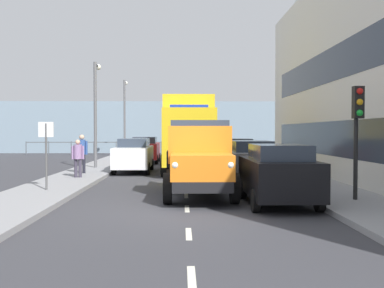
{
  "coord_description": "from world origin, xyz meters",
  "views": [
    {
      "loc": [
        0.14,
        12.0,
        2.08
      ],
      "look_at": [
        -0.34,
        -9.46,
        1.49
      ],
      "focal_mm": 42.3,
      "sensor_mm": 36.0,
      "label": 1
    }
  ],
  "objects_px": {
    "pedestrian_couple_b": "(82,150)",
    "lamp_post_promenade": "(96,104)",
    "lorry_cargo_yellow": "(188,132)",
    "pedestrian_couple_a": "(78,155)",
    "street_sign": "(46,144)",
    "car_maroon_kerbside_2": "(235,155)",
    "car_black_kerbside_near": "(278,174)",
    "car_grey_kerbside_1": "(250,161)",
    "car_red_oppositeside_1": "(145,149)",
    "car_white_oppositeside_0": "(134,155)",
    "traffic_light_near": "(357,118)",
    "truck_vintage_orange": "(199,160)",
    "lamp_post_far": "(125,110)"
  },
  "relations": [
    {
      "from": "lamp_post_promenade",
      "to": "car_black_kerbside_near",
      "type": "bearing_deg",
      "value": 121.92
    },
    {
      "from": "car_red_oppositeside_1",
      "to": "truck_vintage_orange",
      "type": "bearing_deg",
      "value": 100.8
    },
    {
      "from": "pedestrian_couple_b",
      "to": "lamp_post_promenade",
      "type": "height_order",
      "value": "lamp_post_promenade"
    },
    {
      "from": "car_maroon_kerbside_2",
      "to": "car_white_oppositeside_0",
      "type": "height_order",
      "value": "same"
    },
    {
      "from": "car_red_oppositeside_1",
      "to": "traffic_light_near",
      "type": "distance_m",
      "value": 18.95
    },
    {
      "from": "lorry_cargo_yellow",
      "to": "pedestrian_couple_b",
      "type": "bearing_deg",
      "value": 25.77
    },
    {
      "from": "lorry_cargo_yellow",
      "to": "car_maroon_kerbside_2",
      "type": "height_order",
      "value": "lorry_cargo_yellow"
    },
    {
      "from": "car_grey_kerbside_1",
      "to": "traffic_light_near",
      "type": "height_order",
      "value": "traffic_light_near"
    },
    {
      "from": "car_black_kerbside_near",
      "to": "car_white_oppositeside_0",
      "type": "bearing_deg",
      "value": -63.59
    },
    {
      "from": "truck_vintage_orange",
      "to": "lamp_post_promenade",
      "type": "relative_size",
      "value": 1.0
    },
    {
      "from": "lorry_cargo_yellow",
      "to": "car_grey_kerbside_1",
      "type": "xyz_separation_m",
      "value": [
        -2.4,
        5.53,
        -1.18
      ]
    },
    {
      "from": "lamp_post_promenade",
      "to": "car_grey_kerbside_1",
      "type": "bearing_deg",
      "value": 138.11
    },
    {
      "from": "pedestrian_couple_a",
      "to": "car_black_kerbside_near",
      "type": "bearing_deg",
      "value": 137.94
    },
    {
      "from": "car_maroon_kerbside_2",
      "to": "street_sign",
      "type": "xyz_separation_m",
      "value": [
        7.21,
        8.16,
        0.79
      ]
    },
    {
      "from": "car_grey_kerbside_1",
      "to": "street_sign",
      "type": "relative_size",
      "value": 1.8
    },
    {
      "from": "car_white_oppositeside_0",
      "to": "lamp_post_far",
      "type": "xyz_separation_m",
      "value": [
        2.19,
        -13.8,
        2.91
      ]
    },
    {
      "from": "pedestrian_couple_a",
      "to": "street_sign",
      "type": "height_order",
      "value": "street_sign"
    },
    {
      "from": "pedestrian_couple_b",
      "to": "traffic_light_near",
      "type": "distance_m",
      "value": 12.82
    },
    {
      "from": "lorry_cargo_yellow",
      "to": "pedestrian_couple_a",
      "type": "xyz_separation_m",
      "value": [
        4.71,
        4.33,
        -0.99
      ]
    },
    {
      "from": "lorry_cargo_yellow",
      "to": "lamp_post_promenade",
      "type": "distance_m",
      "value": 5.3
    },
    {
      "from": "pedestrian_couple_b",
      "to": "lamp_post_far",
      "type": "height_order",
      "value": "lamp_post_far"
    },
    {
      "from": "truck_vintage_orange",
      "to": "car_red_oppositeside_1",
      "type": "height_order",
      "value": "truck_vintage_orange"
    },
    {
      "from": "pedestrian_couple_b",
      "to": "lamp_post_promenade",
      "type": "xyz_separation_m",
      "value": [
        -0.0,
        -3.48,
        2.37
      ]
    },
    {
      "from": "lamp_post_promenade",
      "to": "traffic_light_near",
      "type": "bearing_deg",
      "value": 128.77
    },
    {
      "from": "truck_vintage_orange",
      "to": "car_white_oppositeside_0",
      "type": "xyz_separation_m",
      "value": [
        3.0,
        -8.86,
        -0.28
      ]
    },
    {
      "from": "lorry_cargo_yellow",
      "to": "lamp_post_promenade",
      "type": "relative_size",
      "value": 1.45
    },
    {
      "from": "lorry_cargo_yellow",
      "to": "pedestrian_couple_a",
      "type": "bearing_deg",
      "value": 42.6
    },
    {
      "from": "car_red_oppositeside_1",
      "to": "car_white_oppositeside_0",
      "type": "bearing_deg",
      "value": 90.0
    },
    {
      "from": "lamp_post_promenade",
      "to": "lorry_cargo_yellow",
      "type": "bearing_deg",
      "value": 167.76
    },
    {
      "from": "car_grey_kerbside_1",
      "to": "car_maroon_kerbside_2",
      "type": "bearing_deg",
      "value": -90.0
    },
    {
      "from": "traffic_light_near",
      "to": "lamp_post_far",
      "type": "relative_size",
      "value": 0.52
    },
    {
      "from": "car_red_oppositeside_1",
      "to": "traffic_light_near",
      "type": "bearing_deg",
      "value": 113.0
    },
    {
      "from": "street_sign",
      "to": "lorry_cargo_yellow",
      "type": "bearing_deg",
      "value": -119.84
    },
    {
      "from": "pedestrian_couple_b",
      "to": "car_maroon_kerbside_2",
      "type": "bearing_deg",
      "value": -163.63
    },
    {
      "from": "car_grey_kerbside_1",
      "to": "car_red_oppositeside_1",
      "type": "bearing_deg",
      "value": -66.81
    },
    {
      "from": "lamp_post_far",
      "to": "street_sign",
      "type": "relative_size",
      "value": 2.71
    },
    {
      "from": "pedestrian_couple_a",
      "to": "pedestrian_couple_b",
      "type": "relative_size",
      "value": 0.89
    },
    {
      "from": "car_white_oppositeside_0",
      "to": "traffic_light_near",
      "type": "distance_m",
      "value": 12.94
    },
    {
      "from": "lamp_post_far",
      "to": "pedestrian_couple_a",
      "type": "bearing_deg",
      "value": 90.84
    },
    {
      "from": "car_white_oppositeside_0",
      "to": "pedestrian_couple_a",
      "type": "height_order",
      "value": "pedestrian_couple_a"
    },
    {
      "from": "car_grey_kerbside_1",
      "to": "car_maroon_kerbside_2",
      "type": "relative_size",
      "value": 0.96
    },
    {
      "from": "car_grey_kerbside_1",
      "to": "pedestrian_couple_a",
      "type": "distance_m",
      "value": 7.21
    },
    {
      "from": "lorry_cargo_yellow",
      "to": "lamp_post_far",
      "type": "distance_m",
      "value": 14.47
    },
    {
      "from": "street_sign",
      "to": "pedestrian_couple_b",
      "type": "bearing_deg",
      "value": -88.57
    },
    {
      "from": "car_black_kerbside_near",
      "to": "car_grey_kerbside_1",
      "type": "distance_m",
      "value": 5.21
    },
    {
      "from": "truck_vintage_orange",
      "to": "lorry_cargo_yellow",
      "type": "xyz_separation_m",
      "value": [
        0.23,
        -9.19,
        0.9
      ]
    },
    {
      "from": "car_red_oppositeside_1",
      "to": "pedestrian_couple_b",
      "type": "relative_size",
      "value": 2.3
    },
    {
      "from": "pedestrian_couple_b",
      "to": "pedestrian_couple_a",
      "type": "bearing_deg",
      "value": 97.63
    },
    {
      "from": "lamp_post_promenade",
      "to": "street_sign",
      "type": "relative_size",
      "value": 2.52
    },
    {
      "from": "truck_vintage_orange",
      "to": "car_red_oppositeside_1",
      "type": "xyz_separation_m",
      "value": [
        3.0,
        -15.74,
        -0.28
      ]
    }
  ]
}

